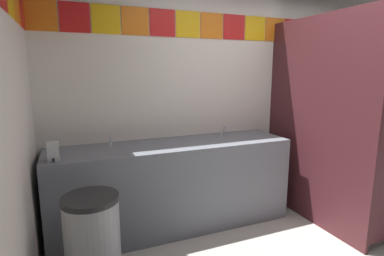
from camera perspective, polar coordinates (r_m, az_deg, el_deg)
The scene contains 8 objects.
wall_back at distance 3.72m, azimuth 9.22°, elevation 7.23°, with size 4.51×0.09×2.79m.
vanity_counter at distance 3.19m, azimuth -3.45°, elevation -10.65°, with size 2.44×0.62×0.89m.
faucet_left at distance 3.00m, azimuth -15.19°, elevation -2.57°, with size 0.04×0.10×0.14m.
faucet_right at distance 3.37m, azimuth 5.81°, elevation -0.82°, with size 0.04×0.10×0.14m.
soap_dispenser at distance 2.71m, azimuth -24.80°, elevation -4.06°, with size 0.09×0.09×0.16m.
stall_divider at distance 3.36m, azimuth 27.17°, elevation 0.42°, with size 0.92×1.46×2.17m.
toilet at distance 4.11m, azimuth 23.96°, elevation -8.88°, with size 0.39×0.49×0.74m.
trash_bin at distance 2.47m, azimuth -18.20°, elevation -20.11°, with size 0.40×0.40×0.75m.
Camera 1 is at (-1.94, -1.53, 1.62)m, focal length 28.20 mm.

